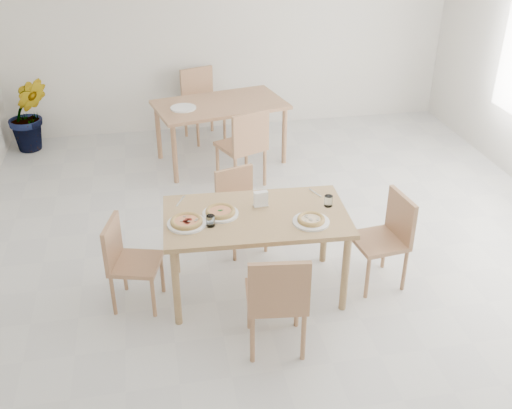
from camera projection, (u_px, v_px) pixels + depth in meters
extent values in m
plane|color=silver|center=(290.00, 263.00, 5.54)|extent=(7.00, 7.00, 0.00)
plane|color=silver|center=(230.00, 25.00, 7.86)|extent=(6.00, 0.00, 6.00)
cube|color=tan|center=(256.00, 217.00, 4.84)|extent=(1.53, 0.92, 0.04)
cylinder|color=tan|center=(176.00, 287.00, 4.64)|extent=(0.06, 0.06, 0.71)
cylinder|color=tan|center=(345.00, 273.00, 4.80)|extent=(0.06, 0.06, 0.71)
cylinder|color=tan|center=(175.00, 239.00, 5.24)|extent=(0.06, 0.06, 0.71)
cylinder|color=tan|center=(325.00, 228.00, 5.40)|extent=(0.06, 0.06, 0.71)
cube|color=#9E724F|center=(276.00, 296.00, 4.39)|extent=(0.48, 0.48, 0.04)
cube|color=#9E724F|center=(279.00, 288.00, 4.11)|extent=(0.44, 0.09, 0.41)
cylinder|color=#9E724F|center=(297.00, 304.00, 4.68)|extent=(0.04, 0.04, 0.42)
cylinder|color=#9E724F|center=(249.00, 306.00, 4.66)|extent=(0.04, 0.04, 0.42)
cylinder|color=#9E724F|center=(303.00, 337.00, 4.35)|extent=(0.04, 0.04, 0.42)
cylinder|color=#9E724F|center=(252.00, 339.00, 4.33)|extent=(0.04, 0.04, 0.42)
cube|color=#9E724F|center=(242.00, 212.00, 5.58)|extent=(0.47, 0.47, 0.04)
cube|color=#9E724F|center=(234.00, 185.00, 5.62)|extent=(0.38, 0.14, 0.36)
cylinder|color=#9E724F|center=(234.00, 243.00, 5.49)|extent=(0.03, 0.03, 0.37)
cylinder|color=#9E724F|center=(266.00, 235.00, 5.62)|extent=(0.03, 0.03, 0.37)
cylinder|color=#9E724F|center=(220.00, 227.00, 5.74)|extent=(0.03, 0.03, 0.37)
cylinder|color=#9E724F|center=(250.00, 219.00, 5.88)|extent=(0.03, 0.03, 0.37)
cube|color=#9E724F|center=(136.00, 264.00, 4.85)|extent=(0.47, 0.47, 0.04)
cube|color=#9E724F|center=(112.00, 242.00, 4.76)|extent=(0.14, 0.38, 0.37)
cylinder|color=#9E724F|center=(153.00, 298.00, 4.79)|extent=(0.03, 0.03, 0.37)
cylinder|color=#9E724F|center=(162.00, 273.00, 5.08)|extent=(0.03, 0.03, 0.37)
cylinder|color=#9E724F|center=(113.00, 295.00, 4.82)|extent=(0.03, 0.03, 0.37)
cylinder|color=#9E724F|center=(124.00, 272.00, 5.10)|extent=(0.03, 0.03, 0.37)
cube|color=#9E724F|center=(379.00, 241.00, 5.09)|extent=(0.46, 0.46, 0.04)
cube|color=#9E724F|center=(401.00, 216.00, 5.03)|extent=(0.09, 0.41, 0.39)
cylinder|color=#9E724F|center=(349.00, 255.00, 5.29)|extent=(0.04, 0.04, 0.40)
cylinder|color=#9E724F|center=(367.00, 278.00, 5.00)|extent=(0.04, 0.04, 0.40)
cylinder|color=#9E724F|center=(384.00, 248.00, 5.39)|extent=(0.04, 0.04, 0.40)
cylinder|color=#9E724F|center=(404.00, 270.00, 5.10)|extent=(0.04, 0.04, 0.40)
cylinder|color=white|center=(221.00, 214.00, 4.82)|extent=(0.29, 0.29, 0.02)
cylinder|color=white|center=(311.00, 222.00, 4.71)|extent=(0.29, 0.29, 0.02)
cylinder|color=white|center=(187.00, 224.00, 4.69)|extent=(0.31, 0.31, 0.02)
cylinder|color=#E7C56C|center=(220.00, 212.00, 4.82)|extent=(0.31, 0.31, 0.01)
torus|color=#E7C56C|center=(220.00, 211.00, 4.81)|extent=(0.32, 0.32, 0.03)
cylinder|color=#D35325|center=(220.00, 211.00, 4.81)|extent=(0.24, 0.24, 0.01)
ellipsoid|color=#135519|center=(220.00, 210.00, 4.81)|extent=(0.05, 0.03, 0.01)
cylinder|color=#E7C56C|center=(311.00, 220.00, 4.71)|extent=(0.28, 0.28, 0.01)
torus|color=#E7C56C|center=(311.00, 219.00, 4.70)|extent=(0.28, 0.28, 0.03)
cylinder|color=#EFE0C4|center=(311.00, 219.00, 4.70)|extent=(0.20, 0.20, 0.01)
cylinder|color=#E7C56C|center=(187.00, 222.00, 4.68)|extent=(0.31, 0.31, 0.01)
torus|color=#E7C56C|center=(186.00, 221.00, 4.68)|extent=(0.31, 0.31, 0.03)
cylinder|color=#D35325|center=(186.00, 221.00, 4.68)|extent=(0.24, 0.24, 0.01)
cylinder|color=white|center=(328.00, 201.00, 4.93)|extent=(0.07, 0.07, 0.09)
cylinder|color=white|center=(211.00, 221.00, 4.65)|extent=(0.07, 0.07, 0.09)
cube|color=silver|center=(261.00, 206.00, 4.94)|extent=(0.13, 0.07, 0.01)
cube|color=white|center=(261.00, 198.00, 4.90)|extent=(0.12, 0.06, 0.12)
cube|color=silver|center=(180.00, 201.00, 5.02)|extent=(0.09, 0.18, 0.01)
cube|color=silver|center=(315.00, 193.00, 5.14)|extent=(0.08, 0.17, 0.01)
cube|color=#9E724F|center=(220.00, 105.00, 7.14)|extent=(1.66, 1.16, 0.04)
cylinder|color=#9E724F|center=(175.00, 154.00, 6.80)|extent=(0.06, 0.06, 0.71)
cylinder|color=#9E724F|center=(284.00, 136.00, 7.27)|extent=(0.06, 0.06, 0.71)
cylinder|color=#9E724F|center=(158.00, 132.00, 7.39)|extent=(0.06, 0.06, 0.71)
cylinder|color=#9E724F|center=(261.00, 116.00, 7.85)|extent=(0.06, 0.06, 0.71)
cube|color=#9E724F|center=(241.00, 146.00, 6.73)|extent=(0.60, 0.60, 0.04)
cube|color=#9E724F|center=(251.00, 132.00, 6.46)|extent=(0.44, 0.22, 0.44)
cylinder|color=#9E724F|center=(246.00, 156.00, 7.09)|extent=(0.04, 0.04, 0.45)
cylinder|color=#9E724F|center=(218.00, 163.00, 6.90)|extent=(0.04, 0.04, 0.45)
cylinder|color=#9E724F|center=(265.00, 168.00, 6.80)|extent=(0.04, 0.04, 0.45)
cylinder|color=#9E724F|center=(235.00, 176.00, 6.61)|extent=(0.04, 0.04, 0.45)
cube|color=#9E724F|center=(204.00, 106.00, 7.88)|extent=(0.58, 0.58, 0.04)
cube|color=#9E724F|center=(197.00, 84.00, 7.92)|extent=(0.44, 0.19, 0.43)
cylinder|color=#9E724F|center=(198.00, 130.00, 7.77)|extent=(0.04, 0.04, 0.44)
cylinder|color=#9E724F|center=(225.00, 125.00, 7.94)|extent=(0.04, 0.04, 0.44)
cylinder|color=#9E724F|center=(186.00, 121.00, 8.07)|extent=(0.04, 0.04, 0.44)
cylinder|color=#9E724F|center=(212.00, 116.00, 8.24)|extent=(0.04, 0.04, 0.44)
cylinder|color=white|center=(183.00, 108.00, 6.96)|extent=(0.30, 0.30, 0.02)
imported|color=#366B20|center=(29.00, 114.00, 7.57)|extent=(0.60, 0.52, 0.95)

